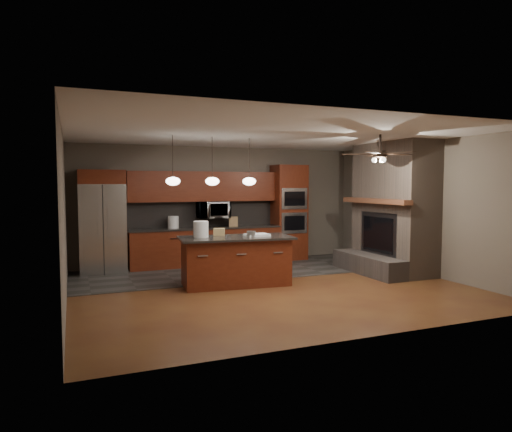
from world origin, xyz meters
name	(u,v)px	position (x,y,z in m)	size (l,w,h in m)	color
ground	(271,287)	(0.00, 0.00, 0.00)	(7.00, 7.00, 0.00)	brown
ceiling	(271,135)	(0.00, 0.00, 2.80)	(7.00, 6.00, 0.02)	white
back_wall	(221,205)	(0.00, 3.00, 1.40)	(7.00, 0.02, 2.80)	#645950
right_wall	(421,208)	(3.50, 0.00, 1.40)	(0.02, 6.00, 2.80)	#645950
left_wall	(64,217)	(-3.50, 0.00, 1.40)	(0.02, 6.00, 2.80)	#645950
slate_tile_patch	(238,270)	(0.00, 1.80, 0.01)	(7.00, 2.40, 0.01)	#373431
fireplace_column	(391,212)	(3.04, 0.40, 1.30)	(1.30, 2.10, 2.80)	#756253
back_cabinetry	(205,227)	(-0.48, 2.74, 0.89)	(3.59, 0.64, 2.20)	#622412
oven_tower	(289,213)	(1.70, 2.69, 1.19)	(0.80, 0.63, 2.38)	#622412
microwave	(213,210)	(-0.27, 2.75, 1.30)	(0.73, 0.41, 0.50)	silver
refrigerator	(102,222)	(-2.79, 2.62, 1.10)	(0.95, 0.75, 2.21)	silver
kitchen_island	(236,261)	(-0.54, 0.41, 0.47)	(2.20, 1.16, 0.92)	#622412
white_bucket	(201,229)	(-1.17, 0.56, 1.07)	(0.28, 0.28, 0.30)	silver
paint_can	(251,234)	(-0.29, 0.26, 0.98)	(0.17, 0.17, 0.11)	#A6A7AA
paint_tray	(257,235)	(-0.13, 0.35, 0.94)	(0.44, 0.31, 0.04)	white
cardboard_box	(219,232)	(-0.76, 0.74, 0.99)	(0.21, 0.15, 0.14)	tan
counter_bucket	(173,222)	(-1.24, 2.70, 1.04)	(0.24, 0.24, 0.28)	white
counter_box	(233,221)	(0.20, 2.65, 1.01)	(0.21, 0.16, 0.23)	#A48054
pendant_left	(173,181)	(-1.65, 0.70, 1.96)	(0.26, 0.26, 0.92)	black
pendant_center	(212,181)	(-0.90, 0.70, 1.96)	(0.26, 0.26, 0.92)	black
pendant_right	(249,181)	(-0.15, 0.70, 1.96)	(0.26, 0.26, 0.92)	black
ceiling_fan	(380,154)	(1.80, -0.80, 2.46)	(1.27, 1.33, 0.41)	black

